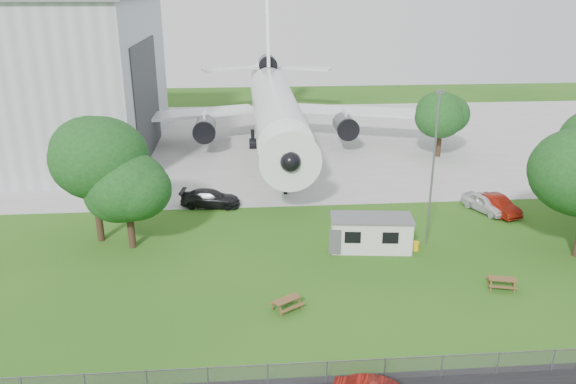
{
  "coord_description": "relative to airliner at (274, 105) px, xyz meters",
  "views": [
    {
      "loc": [
        -5.85,
        -32.83,
        19.11
      ],
      "look_at": [
        -2.57,
        8.0,
        4.0
      ],
      "focal_mm": 35.0,
      "sensor_mm": 36.0,
      "label": 1
    }
  ],
  "objects": [
    {
      "name": "tree_far_apron",
      "position": [
        19.05,
        -6.31,
        -0.07
      ],
      "size": [
        5.92,
        5.92,
        8.18
      ],
      "color": "#382619",
      "rests_on": "ground"
    },
    {
      "name": "picnic_west",
      "position": [
        -1.48,
        -38.3,
        -5.27
      ],
      "size": [
        2.32,
        2.23,
        0.76
      ],
      "primitive_type": null,
      "rotation": [
        0.0,
        0.0,
        0.57
      ],
      "color": "brown",
      "rests_on": "ground"
    },
    {
      "name": "tree_west_small",
      "position": [
        -12.73,
        -28.39,
        -0.48
      ],
      "size": [
        6.37,
        6.37,
        7.99
      ],
      "color": "#382619",
      "rests_on": "ground"
    },
    {
      "name": "concrete_apron",
      "position": [
        2.0,
        2.14,
        -5.25
      ],
      "size": [
        120.0,
        46.0,
        0.03
      ],
      "primitive_type": "cube",
      "color": "#B7B7B2",
      "rests_on": "ground"
    },
    {
      "name": "picnic_east",
      "position": [
        13.08,
        -36.86,
        -5.27
      ],
      "size": [
        2.12,
        1.9,
        0.76
      ],
      "primitive_type": null,
      "rotation": [
        0.0,
        0.0,
        -0.25
      ],
      "color": "brown",
      "rests_on": "ground"
    },
    {
      "name": "ground",
      "position": [
        2.0,
        -35.86,
        -5.27
      ],
      "size": [
        160.0,
        160.0,
        0.0
      ],
      "primitive_type": "plane",
      "color": "#396B1D"
    },
    {
      "name": "site_cabin",
      "position": [
        5.65,
        -30.14,
        -3.96
      ],
      "size": [
        6.88,
        3.38,
        2.62
      ],
      "color": "silver",
      "rests_on": "ground"
    },
    {
      "name": "car_ne_hatch",
      "position": [
        17.54,
        -23.48,
        -4.48
      ],
      "size": [
        3.55,
        5.0,
        1.58
      ],
      "primitive_type": "imported",
      "rotation": [
        0.0,
        0.0,
        0.41
      ],
      "color": "silver",
      "rests_on": "ground"
    },
    {
      "name": "car_apron_van",
      "position": [
        -7.1,
        -20.29,
        -4.48
      ],
      "size": [
        5.65,
        2.89,
        1.57
      ],
      "primitive_type": "imported",
      "rotation": [
        0.0,
        0.0,
        1.44
      ],
      "color": "black",
      "rests_on": "ground"
    },
    {
      "name": "tree_west_big",
      "position": [
        -15.45,
        -26.93,
        1.68
      ],
      "size": [
        7.85,
        7.85,
        10.89
      ],
      "color": "#382619",
      "rests_on": "ground"
    },
    {
      "name": "car_ne_sedan",
      "position": [
        18.41,
        -23.98,
        -4.48
      ],
      "size": [
        3.05,
        5.07,
        1.58
      ],
      "primitive_type": "imported",
      "rotation": [
        0.0,
        0.0,
        0.31
      ],
      "color": "maroon",
      "rests_on": "ground"
    },
    {
      "name": "fence",
      "position": [
        2.0,
        -45.36,
        -5.27
      ],
      "size": [
        58.0,
        0.04,
        1.3
      ],
      "primitive_type": "cube",
      "color": "gray",
      "rests_on": "ground"
    },
    {
      "name": "lamp_mast",
      "position": [
        10.2,
        -29.66,
        0.73
      ],
      "size": [
        0.16,
        0.16,
        12.0
      ],
      "primitive_type": "cylinder",
      "color": "slate",
      "rests_on": "ground"
    },
    {
      "name": "airliner",
      "position": [
        0.0,
        0.0,
        0.0
      ],
      "size": [
        46.36,
        47.73,
        17.69
      ],
      "color": "white",
      "rests_on": "ground"
    }
  ]
}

